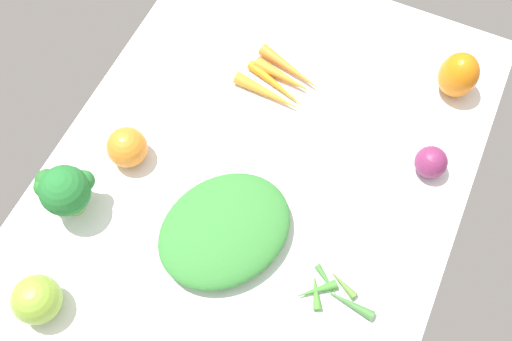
{
  "coord_description": "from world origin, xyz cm",
  "views": [
    {
      "loc": [
        47.42,
        21.6,
        106.5
      ],
      "look_at": [
        0.0,
        0.0,
        4.0
      ],
      "focal_mm": 43.13,
      "sensor_mm": 36.0,
      "label": 1
    }
  ],
  "objects_px": {
    "heirloom_tomato_green": "(37,299)",
    "broccoli_head": "(64,190)",
    "red_onion_near_basket": "(431,162)",
    "heirloom_tomato_orange": "(127,147)",
    "okra_pile": "(332,293)",
    "carrot_bunch": "(281,81)",
    "leafy_greens_clump": "(225,230)",
    "bell_pepper_orange": "(459,75)"
  },
  "relations": [
    {
      "from": "bell_pepper_orange",
      "to": "okra_pile",
      "type": "bearing_deg",
      "value": -7.81
    },
    {
      "from": "heirloom_tomato_green",
      "to": "red_onion_near_basket",
      "type": "xyz_separation_m",
      "value": [
        -0.53,
        0.52,
        -0.01
      ]
    },
    {
      "from": "heirloom_tomato_green",
      "to": "bell_pepper_orange",
      "type": "relative_size",
      "value": 0.81
    },
    {
      "from": "leafy_greens_clump",
      "to": "bell_pepper_orange",
      "type": "relative_size",
      "value": 2.42
    },
    {
      "from": "okra_pile",
      "to": "heirloom_tomato_orange",
      "type": "relative_size",
      "value": 1.82
    },
    {
      "from": "heirloom_tomato_orange",
      "to": "broccoli_head",
      "type": "bearing_deg",
      "value": -18.34
    },
    {
      "from": "okra_pile",
      "to": "leafy_greens_clump",
      "type": "bearing_deg",
      "value": -95.76
    },
    {
      "from": "heirloom_tomato_green",
      "to": "bell_pepper_orange",
      "type": "height_order",
      "value": "bell_pepper_orange"
    },
    {
      "from": "carrot_bunch",
      "to": "heirloom_tomato_green",
      "type": "bearing_deg",
      "value": -17.54
    },
    {
      "from": "carrot_bunch",
      "to": "heirloom_tomato_orange",
      "type": "bearing_deg",
      "value": -35.46
    },
    {
      "from": "broccoli_head",
      "to": "heirloom_tomato_green",
      "type": "bearing_deg",
      "value": 16.51
    },
    {
      "from": "okra_pile",
      "to": "red_onion_near_basket",
      "type": "bearing_deg",
      "value": 165.46
    },
    {
      "from": "leafy_greens_clump",
      "to": "heirloom_tomato_green",
      "type": "relative_size",
      "value": 2.99
    },
    {
      "from": "leafy_greens_clump",
      "to": "heirloom_tomato_green",
      "type": "distance_m",
      "value": 0.33
    },
    {
      "from": "heirloom_tomato_orange",
      "to": "heirloom_tomato_green",
      "type": "bearing_deg",
      "value": 1.77
    },
    {
      "from": "leafy_greens_clump",
      "to": "red_onion_near_basket",
      "type": "relative_size",
      "value": 4.07
    },
    {
      "from": "heirloom_tomato_green",
      "to": "broccoli_head",
      "type": "xyz_separation_m",
      "value": [
        -0.18,
        -0.05,
        0.03
      ]
    },
    {
      "from": "red_onion_near_basket",
      "to": "okra_pile",
      "type": "relative_size",
      "value": 0.44
    },
    {
      "from": "okra_pile",
      "to": "heirloom_tomato_green",
      "type": "bearing_deg",
      "value": -63.12
    },
    {
      "from": "carrot_bunch",
      "to": "broccoli_head",
      "type": "relative_size",
      "value": 1.48
    },
    {
      "from": "red_onion_near_basket",
      "to": "bell_pepper_orange",
      "type": "height_order",
      "value": "bell_pepper_orange"
    },
    {
      "from": "red_onion_near_basket",
      "to": "bell_pepper_orange",
      "type": "distance_m",
      "value": 0.2
    },
    {
      "from": "carrot_bunch",
      "to": "heirloom_tomato_orange",
      "type": "distance_m",
      "value": 0.34
    },
    {
      "from": "heirloom_tomato_orange",
      "to": "okra_pile",
      "type": "bearing_deg",
      "value": 78.58
    },
    {
      "from": "leafy_greens_clump",
      "to": "heirloom_tomato_green",
      "type": "xyz_separation_m",
      "value": [
        0.25,
        -0.23,
        0.01
      ]
    },
    {
      "from": "okra_pile",
      "to": "broccoli_head",
      "type": "bearing_deg",
      "value": -85.15
    },
    {
      "from": "red_onion_near_basket",
      "to": "heirloom_tomato_orange",
      "type": "bearing_deg",
      "value": -68.27
    },
    {
      "from": "heirloom_tomato_green",
      "to": "heirloom_tomato_orange",
      "type": "distance_m",
      "value": 0.31
    },
    {
      "from": "heirloom_tomato_green",
      "to": "okra_pile",
      "type": "distance_m",
      "value": 0.5
    },
    {
      "from": "okra_pile",
      "to": "heirloom_tomato_orange",
      "type": "xyz_separation_m",
      "value": [
        -0.09,
        -0.45,
        0.03
      ]
    },
    {
      "from": "heirloom_tomato_green",
      "to": "broccoli_head",
      "type": "height_order",
      "value": "broccoli_head"
    },
    {
      "from": "carrot_bunch",
      "to": "okra_pile",
      "type": "xyz_separation_m",
      "value": [
        0.37,
        0.25,
        -0.0
      ]
    },
    {
      "from": "bell_pepper_orange",
      "to": "leafy_greens_clump",
      "type": "bearing_deg",
      "value": -30.61
    },
    {
      "from": "heirloom_tomato_green",
      "to": "carrot_bunch",
      "type": "xyz_separation_m",
      "value": [
        -0.59,
        0.19,
        -0.03
      ]
    },
    {
      "from": "red_onion_near_basket",
      "to": "leafy_greens_clump",
      "type": "bearing_deg",
      "value": -46.19
    },
    {
      "from": "heirloom_tomato_orange",
      "to": "carrot_bunch",
      "type": "bearing_deg",
      "value": 144.54
    },
    {
      "from": "red_onion_near_basket",
      "to": "bell_pepper_orange",
      "type": "bearing_deg",
      "value": -177.14
    },
    {
      "from": "heirloom_tomato_green",
      "to": "red_onion_near_basket",
      "type": "height_order",
      "value": "heirloom_tomato_green"
    },
    {
      "from": "red_onion_near_basket",
      "to": "heirloom_tomato_green",
      "type": "bearing_deg",
      "value": -44.66
    },
    {
      "from": "red_onion_near_basket",
      "to": "broccoli_head",
      "type": "xyz_separation_m",
      "value": [
        0.34,
        -0.57,
        0.04
      ]
    },
    {
      "from": "leafy_greens_clump",
      "to": "carrot_bunch",
      "type": "relative_size",
      "value": 1.43
    },
    {
      "from": "leafy_greens_clump",
      "to": "heirloom_tomato_orange",
      "type": "xyz_separation_m",
      "value": [
        -0.07,
        -0.24,
        0.01
      ]
    }
  ]
}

